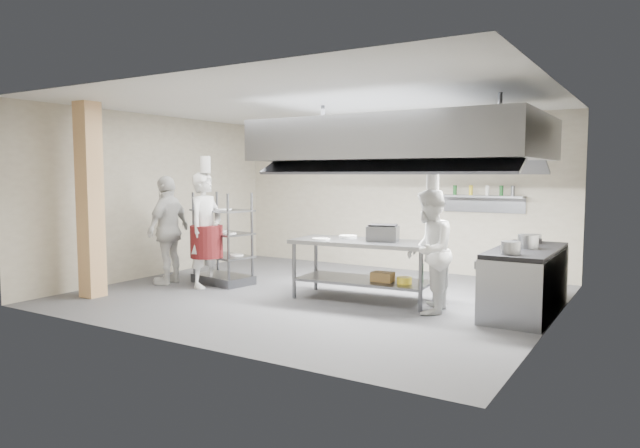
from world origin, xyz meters
The scene contains 23 objects.
floor centered at (0.00, 0.00, 0.00)m, with size 7.00×7.00×0.00m, color #3A3A3C.
ceiling centered at (0.00, 0.00, 3.00)m, with size 7.00×7.00×0.00m, color silver.
wall_back centered at (0.00, 3.00, 1.50)m, with size 7.00×7.00×0.00m, color #9D937D.
wall_left centered at (-3.50, 0.00, 1.50)m, with size 6.00×6.00×0.00m, color #9D937D.
wall_right centered at (3.50, 0.00, 1.50)m, with size 6.00×6.00×0.00m, color #9D937D.
column centered at (-2.90, -1.90, 1.50)m, with size 0.30×0.30×3.00m, color tan.
exhaust_hood centered at (1.30, 0.40, 2.40)m, with size 4.00×2.50×0.60m, color gray.
hood_strip_a centered at (0.40, 0.40, 2.08)m, with size 1.60×0.12×0.04m, color white.
hood_strip_b centered at (2.20, 0.40, 2.08)m, with size 1.60×0.12×0.04m, color white.
wall_shelf centered at (1.80, 2.84, 1.50)m, with size 1.50×0.28×0.04m, color gray.
island centered at (0.81, 0.08, 0.46)m, with size 2.15×0.90×0.91m, color gray, non-canonical shape.
island_worktop centered at (0.81, 0.08, 0.88)m, with size 2.15×0.90×0.06m, color gray.
island_undershelf centered at (0.81, 0.08, 0.30)m, with size 1.98×0.81×0.04m, color slate.
pass_rack centered at (-1.89, -0.01, 0.79)m, with size 1.06×0.62×1.59m, color slate, non-canonical shape.
cooking_range centered at (3.08, 0.50, 0.42)m, with size 0.80×2.00×0.84m, color gray.
range_top centered at (3.08, 0.50, 0.87)m, with size 0.78×1.96×0.06m, color black.
chef_head centered at (-1.90, -0.42, 0.96)m, with size 0.70×0.46×1.93m, color silver.
chef_line centered at (1.93, -0.16, 0.85)m, with size 0.83×0.65×1.70m, color white.
chef_plating centered at (-2.69, -0.50, 0.94)m, with size 1.10×0.46×1.88m, color silver.
griddle centered at (1.08, 0.19, 1.02)m, with size 0.45×0.35×0.22m, color slate.
wicker_basket centered at (1.14, 0.06, 0.39)m, with size 0.32×0.22×0.14m, color olive.
stockpot centered at (3.10, 0.48, 0.99)m, with size 0.27×0.27×0.19m, color slate.
plate_stack centered at (-1.89, -0.01, 0.51)m, with size 0.28×0.28×0.05m, color white.
Camera 1 is at (4.69, -7.53, 1.90)m, focal length 32.00 mm.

